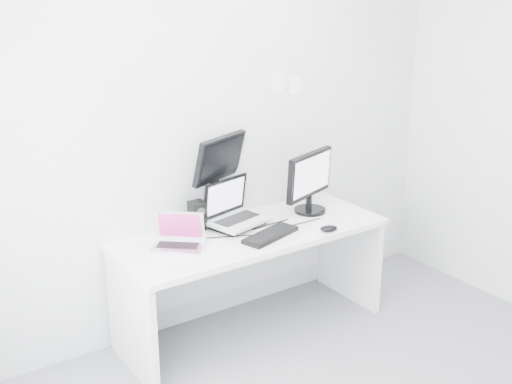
{
  "coord_description": "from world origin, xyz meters",
  "views": [
    {
      "loc": [
        -2.19,
        -2.02,
        2.32
      ],
      "look_at": [
        0.02,
        1.23,
        1.0
      ],
      "focal_mm": 45.64,
      "sensor_mm": 36.0,
      "label": 1
    }
  ],
  "objects": [
    {
      "name": "wall_note_1",
      "position": [
        0.6,
        1.59,
        1.58
      ],
      "size": [
        0.09,
        0.0,
        0.13
      ],
      "primitive_type": "cube",
      "color": "white",
      "rests_on": "back_wall"
    },
    {
      "name": "keyboard",
      "position": [
        0.04,
        1.1,
        0.74
      ],
      "size": [
        0.43,
        0.26,
        0.03
      ],
      "primitive_type": "cube",
      "rotation": [
        0.0,
        0.0,
        0.29
      ],
      "color": "black",
      "rests_on": "desk"
    },
    {
      "name": "wall_note_0",
      "position": [
        0.45,
        1.59,
        1.62
      ],
      "size": [
        0.1,
        0.0,
        0.14
      ],
      "primitive_type": "cube",
      "color": "white",
      "rests_on": "back_wall"
    },
    {
      "name": "mouse",
      "position": [
        0.41,
        0.96,
        0.75
      ],
      "size": [
        0.13,
        0.1,
        0.04
      ],
      "primitive_type": "ellipsoid",
      "rotation": [
        0.0,
        0.0,
        -0.27
      ],
      "color": "black",
      "rests_on": "desk"
    },
    {
      "name": "speaker",
      "position": [
        -0.28,
        1.47,
        0.83
      ],
      "size": [
        0.12,
        0.12,
        0.19
      ],
      "primitive_type": "cube",
      "rotation": [
        0.0,
        0.0,
        0.25
      ],
      "color": "black",
      "rests_on": "desk"
    },
    {
      "name": "samsung_monitor",
      "position": [
        0.54,
        1.32,
        0.95
      ],
      "size": [
        0.53,
        0.37,
        0.45
      ],
      "primitive_type": "cube",
      "rotation": [
        0.0,
        0.0,
        0.33
      ],
      "color": "black",
      "rests_on": "desk"
    },
    {
      "name": "back_wall",
      "position": [
        0.0,
        1.6,
        1.35
      ],
      "size": [
        3.6,
        0.0,
        3.6
      ],
      "primitive_type": "plane",
      "rotation": [
        1.57,
        0.0,
        0.0
      ],
      "color": "silver",
      "rests_on": "ground"
    },
    {
      "name": "macbook",
      "position": [
        -0.54,
        1.26,
        0.84
      ],
      "size": [
        0.38,
        0.37,
        0.23
      ],
      "primitive_type": "cube",
      "rotation": [
        0.0,
        0.0,
        -0.7
      ],
      "color": "#B1B1B5",
      "rests_on": "desk"
    },
    {
      "name": "rear_monitor",
      "position": [
        -0.09,
        1.52,
        1.04
      ],
      "size": [
        0.48,
        0.32,
        0.62
      ],
      "primitive_type": "cube",
      "rotation": [
        0.0,
        0.0,
        0.39
      ],
      "color": "black",
      "rests_on": "desk"
    },
    {
      "name": "dell_laptop",
      "position": [
        -0.03,
        1.36,
        0.89
      ],
      "size": [
        0.45,
        0.39,
        0.32
      ],
      "primitive_type": "cube",
      "rotation": [
        0.0,
        0.0,
        0.25
      ],
      "color": "silver",
      "rests_on": "desk"
    },
    {
      "name": "desk",
      "position": [
        0.0,
        1.25,
        0.36
      ],
      "size": [
        1.8,
        0.7,
        0.73
      ],
      "primitive_type": "cube",
      "color": "white",
      "rests_on": "ground"
    }
  ]
}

